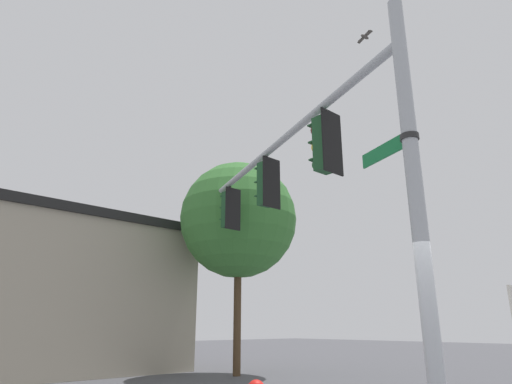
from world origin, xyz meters
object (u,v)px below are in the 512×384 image
traffic_light_nearest_pole (324,144)px  traffic_light_mid_outer (229,210)px  bird_flying (365,37)px  street_name_sign (394,146)px  traffic_light_mid_inner (266,184)px

traffic_light_nearest_pole → traffic_light_mid_outer: (1.66, 4.91, 0.00)m
traffic_light_nearest_pole → bird_flying: size_ratio=2.76×
traffic_light_mid_outer → bird_flying: bearing=-77.1°
street_name_sign → bird_flying: 6.17m
bird_flying → traffic_light_mid_inner: bearing=134.4°
traffic_light_mid_outer → street_name_sign: traffic_light_mid_outer is taller
traffic_light_mid_inner → traffic_light_mid_outer: same height
traffic_light_mid_inner → street_name_sign: (-1.41, -4.19, -0.74)m
bird_flying → traffic_light_nearest_pole: bearing=-167.2°
traffic_light_mid_inner → bird_flying: bird_flying is taller
traffic_light_mid_outer → street_name_sign: size_ratio=1.17×
traffic_light_nearest_pole → street_name_sign: bearing=-108.4°
traffic_light_nearest_pole → street_name_sign: traffic_light_nearest_pole is taller
traffic_light_nearest_pole → street_name_sign: 1.97m
traffic_light_nearest_pole → traffic_light_mid_inner: same height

